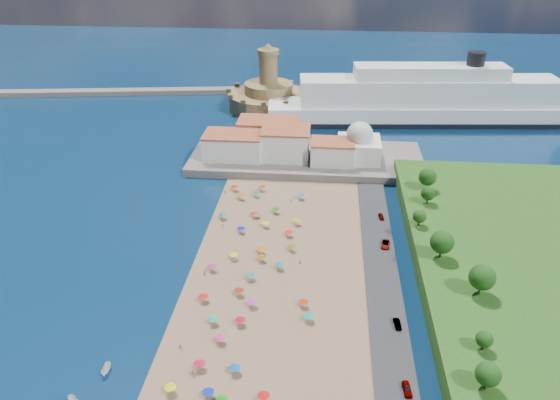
# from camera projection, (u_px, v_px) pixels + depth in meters

# --- Properties ---
(ground) EXTENTS (700.00, 700.00, 0.00)m
(ground) POSITION_uv_depth(u_px,v_px,m) (257.00, 267.00, 151.02)
(ground) COLOR #071938
(ground) RESTS_ON ground
(terrace) EXTENTS (90.00, 36.00, 3.00)m
(terrace) POSITION_uv_depth(u_px,v_px,m) (306.00, 159.00, 213.88)
(terrace) COLOR #59544C
(terrace) RESTS_ON ground
(jetty) EXTENTS (18.00, 70.00, 2.40)m
(jetty) POSITION_uv_depth(u_px,v_px,m) (261.00, 127.00, 246.66)
(jetty) COLOR #59544C
(jetty) RESTS_ON ground
(breakwater) EXTENTS (199.03, 34.77, 2.60)m
(breakwater) POSITION_uv_depth(u_px,v_px,m) (91.00, 92.00, 294.19)
(breakwater) COLOR #59544C
(breakwater) RESTS_ON ground
(waterfront_buildings) EXTENTS (57.00, 29.00, 11.00)m
(waterfront_buildings) POSITION_uv_depth(u_px,v_px,m) (273.00, 142.00, 212.54)
(waterfront_buildings) COLOR silver
(waterfront_buildings) RESTS_ON terrace
(domed_building) EXTENTS (16.00, 16.00, 15.00)m
(domed_building) POSITION_uv_depth(u_px,v_px,m) (359.00, 145.00, 207.04)
(domed_building) COLOR silver
(domed_building) RESTS_ON terrace
(fortress) EXTENTS (40.00, 40.00, 32.40)m
(fortress) POSITION_uv_depth(u_px,v_px,m) (269.00, 96.00, 270.56)
(fortress) COLOR olive
(fortress) RESTS_ON ground
(cruise_ship) EXTENTS (149.25, 34.88, 32.32)m
(cruise_ship) POSITION_uv_depth(u_px,v_px,m) (427.00, 102.00, 252.63)
(cruise_ship) COLOR black
(cruise_ship) RESTS_ON ground
(beach_parasols) EXTENTS (31.99, 114.71, 2.20)m
(beach_parasols) POSITION_uv_depth(u_px,v_px,m) (248.00, 283.00, 140.72)
(beach_parasols) COLOR gray
(beach_parasols) RESTS_ON beach
(beachgoers) EXTENTS (30.37, 94.92, 1.88)m
(beachgoers) POSITION_uv_depth(u_px,v_px,m) (239.00, 264.00, 150.38)
(beachgoers) COLOR tan
(beachgoers) RESTS_ON beach
(moored_boats) EXTENTS (5.84, 13.22, 1.62)m
(moored_boats) POSITION_uv_depth(u_px,v_px,m) (90.00, 387.00, 111.59)
(moored_boats) COLOR white
(moored_boats) RESTS_ON ground
(parked_cars) EXTENTS (2.98, 75.65, 1.41)m
(parked_cars) POSITION_uv_depth(u_px,v_px,m) (391.00, 279.00, 143.71)
(parked_cars) COLOR gray
(parked_cars) RESTS_ON promenade
(hillside_trees) EXTENTS (17.56, 105.55, 8.08)m
(hillside_trees) POSITION_uv_depth(u_px,v_px,m) (451.00, 251.00, 139.27)
(hillside_trees) COLOR #382314
(hillside_trees) RESTS_ON hillside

